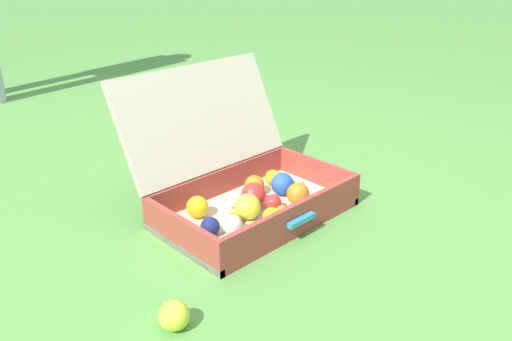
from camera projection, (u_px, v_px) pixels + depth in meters
The scene contains 3 objects.
ground_plane at pixel (256, 228), 1.67m from camera, with size 16.00×16.00×0.00m, color #569342.
open_suitcase at pixel (242, 183), 1.74m from camera, with size 0.63×0.57×0.45m.
stray_ball_on_grass at pixel (174, 316), 1.22m from camera, with size 0.07×0.07×0.07m, color #CCDB38.
Camera 1 is at (-1.01, -1.04, 0.84)m, focal length 36.54 mm.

